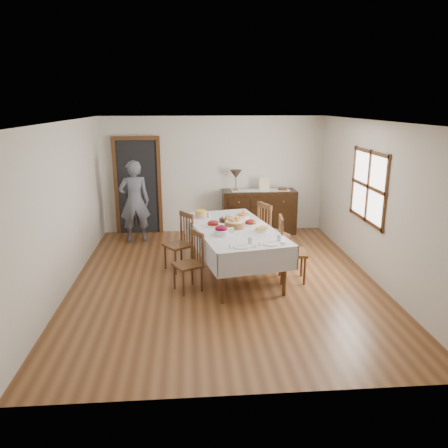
{
  "coord_description": "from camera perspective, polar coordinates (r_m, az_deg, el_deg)",
  "views": [
    {
      "loc": [
        -0.55,
        -6.78,
        2.87
      ],
      "look_at": [
        0.0,
        0.1,
        0.95
      ],
      "focal_mm": 35.0,
      "sensor_mm": 36.0,
      "label": 1
    }
  ],
  "objects": [
    {
      "name": "chair_left_near",
      "position": [
        6.88,
        -4.41,
        -4.84
      ],
      "size": [
        0.53,
        0.53,
        0.95
      ],
      "rotation": [
        0.0,
        0.0,
        -1.1
      ],
      "color": "#502E16",
      "rests_on": "ground"
    },
    {
      "name": "pineapple_bowl",
      "position": [
        7.97,
        -3.0,
        1.28
      ],
      "size": [
        0.22,
        0.22,
        0.14
      ],
      "color": "tan",
      "rests_on": "dining_table"
    },
    {
      "name": "picture_frame",
      "position": [
        9.76,
        5.28,
        5.16
      ],
      "size": [
        0.22,
        0.08,
        0.28
      ],
      "color": "beige",
      "rests_on": "sideboard"
    },
    {
      "name": "chair_right_far",
      "position": [
        8.18,
        6.11,
        -0.94
      ],
      "size": [
        0.61,
        0.61,
        1.11
      ],
      "rotation": [
        0.0,
        0.0,
        1.99
      ],
      "color": "#502E16",
      "rests_on": "ground"
    },
    {
      "name": "beet_bowl",
      "position": [
        6.91,
        -0.35,
        -0.9
      ],
      "size": [
        0.25,
        0.25,
        0.16
      ],
      "color": "silver",
      "rests_on": "dining_table"
    },
    {
      "name": "egg_basket",
      "position": [
        7.71,
        0.38,
        0.6
      ],
      "size": [
        0.28,
        0.28,
        0.11
      ],
      "color": "black",
      "rests_on": "dining_table"
    },
    {
      "name": "glass_far_a",
      "position": [
        8.0,
        -1.98,
        1.22
      ],
      "size": [
        0.07,
        0.07,
        0.1
      ],
      "color": "silver",
      "rests_on": "dining_table"
    },
    {
      "name": "bread_basket",
      "position": [
        7.32,
        1.38,
        0.07
      ],
      "size": [
        0.33,
        0.33,
        0.18
      ],
      "color": "brown",
      "rests_on": "dining_table"
    },
    {
      "name": "runner",
      "position": [
        9.82,
        4.77,
        4.44
      ],
      "size": [
        1.3,
        0.35,
        0.01
      ],
      "color": "white",
      "rests_on": "sideboard"
    },
    {
      "name": "room_shell",
      "position": [
        7.32,
        -1.34,
        5.87
      ],
      "size": [
        5.02,
        6.02,
        2.65
      ],
      "color": "white",
      "rests_on": "ground"
    },
    {
      "name": "butter_dish",
      "position": [
        7.08,
        0.72,
        -0.8
      ],
      "size": [
        0.16,
        0.12,
        0.07
      ],
      "color": "silver",
      "rests_on": "dining_table"
    },
    {
      "name": "dining_table",
      "position": [
        7.38,
        1.25,
        -1.16
      ],
      "size": [
        1.71,
        2.66,
        0.85
      ],
      "rotation": [
        0.0,
        0.0,
        0.2
      ],
      "color": "silver",
      "rests_on": "ground"
    },
    {
      "name": "carrot_bowl",
      "position": [
        7.94,
        2.47,
        1.03
      ],
      "size": [
        0.24,
        0.24,
        0.09
      ],
      "color": "silver",
      "rests_on": "dining_table"
    },
    {
      "name": "sideboard",
      "position": [
        9.92,
        4.59,
        1.62
      ],
      "size": [
        1.64,
        0.59,
        0.98
      ],
      "color": "black",
      "rests_on": "ground"
    },
    {
      "name": "table_lamp",
      "position": [
        9.68,
        1.56,
        6.44
      ],
      "size": [
        0.26,
        0.26,
        0.46
      ],
      "color": "brown",
      "rests_on": "sideboard"
    },
    {
      "name": "setting_left",
      "position": [
        6.42,
        2.62,
        -2.67
      ],
      "size": [
        0.44,
        0.31,
        0.1
      ],
      "color": "silver",
      "rests_on": "dining_table"
    },
    {
      "name": "ham_platter_b",
      "position": [
        7.53,
        3.48,
        0.14
      ],
      "size": [
        0.3,
        0.3,
        0.11
      ],
      "color": "silver",
      "rests_on": "dining_table"
    },
    {
      "name": "person",
      "position": [
        9.34,
        -11.63,
        3.23
      ],
      "size": [
        0.64,
        0.48,
        1.86
      ],
      "primitive_type": "imported",
      "rotation": [
        0.0,
        0.0,
        3.33
      ],
      "color": "#545762",
      "rests_on": "ground"
    },
    {
      "name": "chair_right_near",
      "position": [
        7.27,
        8.52,
        -3.21
      ],
      "size": [
        0.51,
        0.51,
        1.09
      ],
      "rotation": [
        0.0,
        0.0,
        1.45
      ],
      "color": "#502E16",
      "rests_on": "ground"
    },
    {
      "name": "chair_left_far",
      "position": [
        7.74,
        -5.7,
        -2.27
      ],
      "size": [
        0.58,
        0.58,
        1.01
      ],
      "rotation": [
        0.0,
        0.0,
        -0.98
      ],
      "color": "#502E16",
      "rests_on": "ground"
    },
    {
      "name": "casserole_dish",
      "position": [
        7.15,
        4.95,
        -0.69
      ],
      "size": [
        0.24,
        0.24,
        0.07
      ],
      "color": "silver",
      "rests_on": "dining_table"
    },
    {
      "name": "glass_far_b",
      "position": [
        8.23,
        2.61,
        1.62
      ],
      "size": [
        0.06,
        0.06,
        0.1
      ],
      "color": "silver",
      "rests_on": "dining_table"
    },
    {
      "name": "ham_platter_a",
      "position": [
        7.45,
        -1.45,
        -0.01
      ],
      "size": [
        0.33,
        0.33,
        0.11
      ],
      "color": "silver",
      "rests_on": "dining_table"
    },
    {
      "name": "ground",
      "position": [
        7.39,
        0.06,
        -7.33
      ],
      "size": [
        6.0,
        6.0,
        0.0
      ],
      "primitive_type": "plane",
      "color": "brown"
    },
    {
      "name": "setting_right",
      "position": [
        6.58,
        6.47,
        -2.31
      ],
      "size": [
        0.44,
        0.31,
        0.1
      ],
      "color": "silver",
      "rests_on": "dining_table"
    },
    {
      "name": "deco_bowl",
      "position": [
        9.88,
        7.66,
        4.56
      ],
      "size": [
        0.2,
        0.2,
        0.06
      ],
      "color": "#502E16",
      "rests_on": "sideboard"
    }
  ]
}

